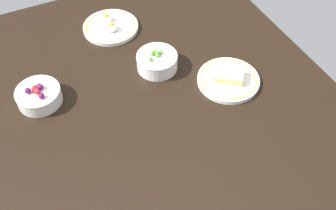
# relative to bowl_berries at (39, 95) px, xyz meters

# --- Properties ---
(dining_table) EXTENTS (1.51, 1.16, 0.04)m
(dining_table) POSITION_rel_bowl_berries_xyz_m (-0.22, -0.37, -0.05)
(dining_table) COLOR black
(dining_table) RESTS_ON ground
(bowl_berries) EXTENTS (0.15, 0.15, 0.07)m
(bowl_berries) POSITION_rel_bowl_berries_xyz_m (0.00, 0.00, 0.00)
(bowl_berries) COLOR white
(bowl_berries) RESTS_ON dining_table
(bowl_peas) EXTENTS (0.15, 0.15, 0.07)m
(bowl_peas) POSITION_rel_bowl_berries_xyz_m (-0.02, -0.42, 0.00)
(bowl_peas) COLOR white
(bowl_peas) RESTS_ON dining_table
(plate_sandwich) EXTENTS (0.22, 0.22, 0.05)m
(plate_sandwich) POSITION_rel_bowl_berries_xyz_m (-0.19, -0.61, -0.02)
(plate_sandwich) COLOR white
(plate_sandwich) RESTS_ON dining_table
(plate_eggs) EXTENTS (0.22, 0.22, 0.05)m
(plate_eggs) POSITION_rel_bowl_berries_xyz_m (0.26, -0.34, -0.02)
(plate_eggs) COLOR white
(plate_eggs) RESTS_ON dining_table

